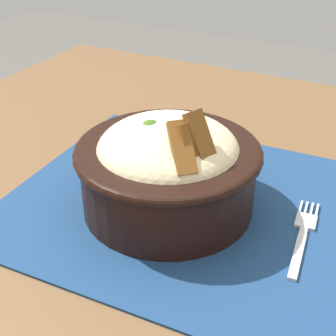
# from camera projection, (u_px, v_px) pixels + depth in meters

# --- Properties ---
(table) EXTENTS (1.07, 0.87, 0.70)m
(table) POSITION_uv_depth(u_px,v_px,m) (233.00, 256.00, 0.59)
(table) COLOR brown
(table) RESTS_ON ground_plane
(placemat) EXTENTS (0.48, 0.36, 0.00)m
(placemat) POSITION_uv_depth(u_px,v_px,m) (216.00, 211.00, 0.55)
(placemat) COLOR navy
(placemat) RESTS_ON table
(bowl) EXTENTS (0.21, 0.21, 0.13)m
(bowl) POSITION_uv_depth(u_px,v_px,m) (168.00, 166.00, 0.52)
(bowl) COLOR black
(bowl) RESTS_ON placemat
(fork) EXTENTS (0.03, 0.13, 0.00)m
(fork) POSITION_uv_depth(u_px,v_px,m) (303.00, 234.00, 0.51)
(fork) COLOR #B4B4B4
(fork) RESTS_ON placemat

